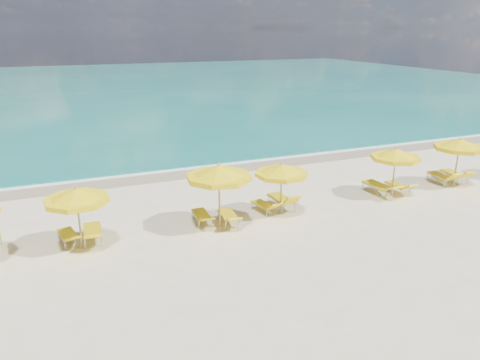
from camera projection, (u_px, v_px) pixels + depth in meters
name	position (u px, v px, depth m)	size (l,w,h in m)	color
ground_plane	(254.00, 219.00, 18.99)	(120.00, 120.00, 0.00)	beige
ocean	(104.00, 87.00, 61.13)	(120.00, 80.00, 0.30)	#126A5D
wet_sand_band	(198.00, 170.00, 25.49)	(120.00, 2.60, 0.01)	tan
foam_line	(194.00, 166.00, 26.19)	(120.00, 1.20, 0.03)	white
whitecap_near	(71.00, 142.00, 31.72)	(14.00, 0.36, 0.05)	white
whitecap_far	(226.00, 112.00, 42.98)	(18.00, 0.30, 0.05)	white
umbrella_2	(76.00, 196.00, 15.87)	(2.84, 2.84, 2.27)	tan
umbrella_3	(219.00, 173.00, 17.54)	(3.06, 3.06, 2.57)	tan
umbrella_4	(282.00, 171.00, 18.88)	(2.74, 2.74, 2.21)	tan
umbrella_5	(396.00, 155.00, 21.09)	(2.24, 2.24, 2.26)	tan
umbrella_6	(459.00, 145.00, 22.43)	(2.81, 2.81, 2.39)	tan
lounger_2_left	(69.00, 238.00, 16.76)	(0.81, 1.71, 0.64)	#A5A8AD
lounger_2_right	(93.00, 235.00, 16.93)	(0.76, 1.98, 0.75)	#A5A8AD
lounger_3_left	(202.00, 218.00, 18.47)	(0.67, 1.78, 0.64)	#A5A8AD
lounger_3_right	(228.00, 219.00, 18.46)	(0.74, 1.81, 0.66)	#A5A8AD
lounger_4_left	(264.00, 208.00, 19.58)	(0.82, 1.67, 0.70)	#A5A8AD
lounger_4_right	(282.00, 203.00, 20.03)	(0.71, 1.91, 0.93)	#A5A8AD
lounger_5_left	(378.00, 189.00, 21.72)	(0.76, 2.11, 0.76)	#A5A8AD
lounger_5_right	(398.00, 188.00, 22.00)	(0.59, 1.66, 0.68)	#A5A8AD
lounger_6_left	(441.00, 179.00, 23.20)	(0.79, 1.91, 0.86)	#A5A8AD
lounger_6_right	(454.00, 177.00, 23.56)	(0.82, 1.92, 0.85)	#A5A8AD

